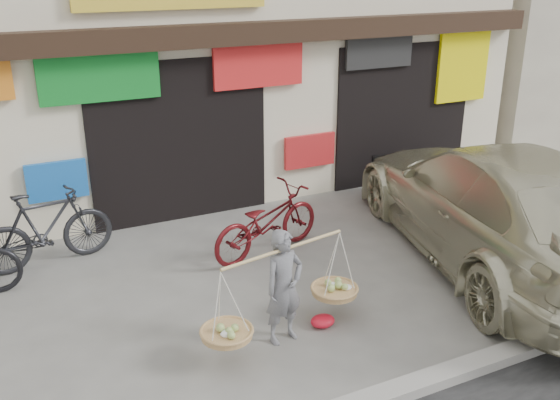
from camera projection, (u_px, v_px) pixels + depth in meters
name	position (u px, v px, depth m)	size (l,w,h in m)	color
ground	(270.00, 314.00, 7.84)	(70.00, 70.00, 0.00)	slate
street_vendor	(284.00, 292.00, 7.10)	(2.09, 0.86, 1.38)	slate
bike_1	(46.00, 228.00, 8.91)	(0.54, 1.91, 1.15)	#242529
bike_2	(267.00, 222.00, 9.28)	(0.68, 1.95, 1.02)	#4F0D11
suv	(497.00, 203.00, 9.00)	(3.81, 6.43, 1.75)	#BFBA99
red_bag	(323.00, 321.00, 7.56)	(0.31, 0.25, 0.14)	red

